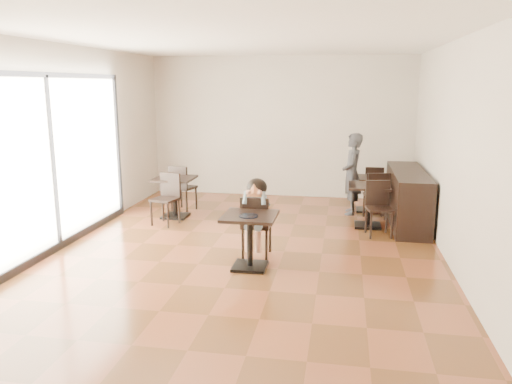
% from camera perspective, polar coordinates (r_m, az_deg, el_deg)
% --- Properties ---
extents(floor, '(6.00, 8.00, 0.01)m').
position_cam_1_polar(floor, '(7.96, -0.97, -6.56)').
color(floor, brown).
rests_on(floor, ground).
extents(ceiling, '(6.00, 8.00, 0.01)m').
position_cam_1_polar(ceiling, '(7.57, -1.06, 17.05)').
color(ceiling, white).
rests_on(ceiling, floor).
extents(wall_back, '(6.00, 0.01, 3.20)m').
position_cam_1_polar(wall_back, '(11.53, 2.80, 7.42)').
color(wall_back, beige).
rests_on(wall_back, floor).
extents(wall_front, '(6.00, 0.01, 3.20)m').
position_cam_1_polar(wall_front, '(3.82, -12.52, -2.71)').
color(wall_front, beige).
rests_on(wall_front, floor).
extents(wall_left, '(0.01, 8.00, 3.20)m').
position_cam_1_polar(wall_left, '(8.68, -20.92, 5.05)').
color(wall_left, beige).
rests_on(wall_left, floor).
extents(wall_right, '(0.01, 8.00, 3.20)m').
position_cam_1_polar(wall_right, '(7.63, 21.77, 4.09)').
color(wall_right, beige).
rests_on(wall_right, floor).
extents(storefront_window, '(0.04, 4.50, 2.60)m').
position_cam_1_polar(storefront_window, '(8.27, -22.39, 3.21)').
color(storefront_window, white).
rests_on(storefront_window, floor).
extents(child_table, '(0.74, 0.74, 0.78)m').
position_cam_1_polar(child_table, '(7.07, -0.71, -5.68)').
color(child_table, black).
rests_on(child_table, floor).
extents(child_chair, '(0.42, 0.42, 0.94)m').
position_cam_1_polar(child_chair, '(7.56, 0.07, -3.84)').
color(child_chair, black).
rests_on(child_chair, floor).
extents(child, '(0.42, 0.59, 1.18)m').
position_cam_1_polar(child, '(7.53, 0.07, -2.95)').
color(child, gray).
rests_on(child, child_chair).
extents(plate, '(0.26, 0.26, 0.02)m').
position_cam_1_polar(plate, '(6.86, -0.87, -2.76)').
color(plate, black).
rests_on(plate, child_table).
extents(pizza_slice, '(0.27, 0.21, 0.06)m').
position_cam_1_polar(pizza_slice, '(7.25, -0.19, -0.03)').
color(pizza_slice, '#DBCA77').
rests_on(pizza_slice, child).
extents(adult_patron, '(0.40, 0.60, 1.63)m').
position_cam_1_polar(adult_patron, '(10.11, 10.91, 2.03)').
color(adult_patron, '#37383C').
rests_on(adult_patron, floor).
extents(cafe_table_mid, '(0.86, 0.86, 0.78)m').
position_cam_1_polar(cafe_table_mid, '(9.33, 12.73, -1.56)').
color(cafe_table_mid, black).
rests_on(cafe_table_mid, floor).
extents(cafe_table_left, '(0.92, 0.92, 0.79)m').
position_cam_1_polar(cafe_table_left, '(9.88, -9.25, -0.61)').
color(cafe_table_left, black).
rests_on(cafe_table_left, floor).
extents(cafe_table_back, '(0.68, 0.68, 0.71)m').
position_cam_1_polar(cafe_table_back, '(10.50, 12.62, -0.22)').
color(cafe_table_back, black).
rests_on(cafe_table_back, floor).
extents(chair_mid_a, '(0.49, 0.49, 0.94)m').
position_cam_1_polar(chair_mid_a, '(9.86, 13.53, -0.39)').
color(chair_mid_a, black).
rests_on(chair_mid_a, floor).
extents(chair_mid_b, '(0.49, 0.49, 0.94)m').
position_cam_1_polar(chair_mid_b, '(8.79, 13.94, -1.93)').
color(chair_mid_b, black).
rests_on(chair_mid_b, floor).
extents(chair_left_a, '(0.52, 0.52, 0.95)m').
position_cam_1_polar(chair_left_a, '(10.37, -8.28, 0.48)').
color(chair_left_a, black).
rests_on(chair_left_a, floor).
extents(chair_left_b, '(0.52, 0.52, 0.95)m').
position_cam_1_polar(chair_left_b, '(9.36, -10.37, -0.87)').
color(chair_left_b, black).
rests_on(chair_left_b, floor).
extents(chair_back_a, '(0.39, 0.39, 0.85)m').
position_cam_1_polar(chair_back_a, '(11.03, 13.27, 0.73)').
color(chair_back_a, black).
rests_on(chair_back_a, floor).
extents(chair_back_b, '(0.39, 0.39, 0.85)m').
position_cam_1_polar(chair_back_b, '(9.96, 13.60, -0.51)').
color(chair_back_b, black).
rests_on(chair_back_b, floor).
extents(service_counter, '(0.60, 2.40, 1.00)m').
position_cam_1_polar(service_counter, '(9.70, 16.92, -0.60)').
color(service_counter, black).
rests_on(service_counter, floor).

